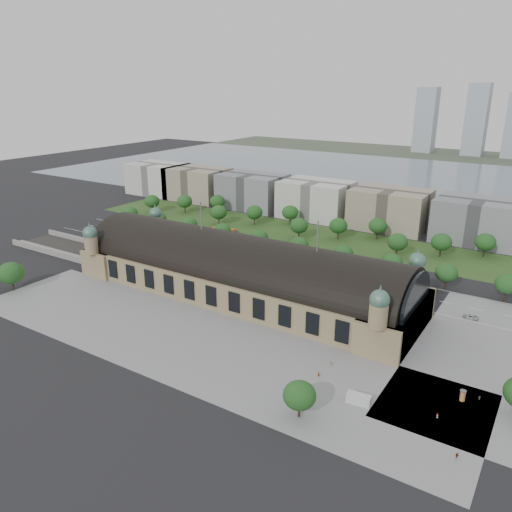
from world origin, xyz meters
The scene contains 65 objects.
ground centered at (0.00, 0.00, 0.00)m, with size 900.00×900.00×0.00m, color black.
station centered at (0.00, 0.00, 10.28)m, with size 150.00×48.40×44.30m.
track_cutting centered at (-110.00, -2.21, 0.70)m, with size 70.00×24.00×3.10m.
plaza_south centered at (10.00, -44.00, 0.00)m, with size 190.00×48.00×0.12m, color gray.
plaza_east centered at (103.00, 0.00, 0.00)m, with size 56.00×100.00×0.12m, color gray.
road_slab centered at (-20.00, 38.00, 0.00)m, with size 260.00×26.00×0.10m, color black.
grass_belt centered at (-15.00, 93.00, 0.00)m, with size 300.00×45.00×0.10m, color #315221.
petrol_station centered at (-53.91, 65.28, 2.95)m, with size 14.00×13.00×5.05m.
lake centered at (0.00, 298.00, 0.00)m, with size 700.00×320.00×0.08m, color slate.
far_shore centered at (0.00, 498.00, 0.00)m, with size 700.00×120.00×0.14m, color #44513D.
far_tower_left centered at (-60.00, 508.00, 40.00)m, with size 24.00×24.00×80.00m, color #9EA8B2.
far_tower_mid centered at (0.00, 508.00, 42.50)m, with size 24.00×24.00×85.00m, color #9EA8B2.
office_0 centered at (-170.00, 133.00, 12.00)m, with size 45.00×32.00×24.00m, color silver.
office_1 centered at (-130.00, 133.00, 12.00)m, with size 45.00×32.00×24.00m, color #A0917E.
office_2 centered at (-80.00, 133.00, 12.00)m, with size 45.00×32.00×24.00m, color gray.
office_3 centered at (-30.00, 133.00, 12.00)m, with size 45.00×32.00×24.00m, color silver.
office_4 centered at (20.00, 133.00, 12.00)m, with size 45.00×32.00×24.00m, color #A0917E.
office_5 centered at (70.00, 133.00, 12.00)m, with size 45.00×32.00×24.00m, color gray.
tree_row_0 centered at (-120.00, 53.00, 7.43)m, with size 9.60×9.60×11.52m.
tree_row_1 centered at (-96.00, 53.00, 7.43)m, with size 9.60×9.60×11.52m.
tree_row_2 centered at (-72.00, 53.00, 7.43)m, with size 9.60×9.60×11.52m.
tree_row_3 centered at (-48.00, 53.00, 7.43)m, with size 9.60×9.60×11.52m.
tree_row_4 centered at (-24.00, 53.00, 7.43)m, with size 9.60×9.60×11.52m.
tree_row_5 centered at (0.00, 53.00, 7.43)m, with size 9.60×9.60×11.52m.
tree_row_6 centered at (24.00, 53.00, 7.43)m, with size 9.60×9.60×11.52m.
tree_row_7 centered at (48.00, 53.00, 7.43)m, with size 9.60×9.60×11.52m.
tree_row_8 centered at (72.00, 53.00, 7.43)m, with size 9.60×9.60×11.52m.
tree_row_9 centered at (96.00, 53.00, 7.43)m, with size 9.60×9.60×11.52m.
tree_belt_0 centered at (-130.00, 83.00, 8.05)m, with size 10.40×10.40×12.48m.
tree_belt_1 centered at (-111.00, 95.00, 8.05)m, with size 10.40×10.40×12.48m.
tree_belt_2 centered at (-92.00, 107.00, 8.05)m, with size 10.40×10.40×12.48m.
tree_belt_3 centered at (-73.00, 83.00, 8.05)m, with size 10.40×10.40×12.48m.
tree_belt_4 centered at (-54.00, 95.00, 8.05)m, with size 10.40×10.40×12.48m.
tree_belt_5 centered at (-35.00, 107.00, 8.05)m, with size 10.40×10.40×12.48m.
tree_belt_6 centered at (-16.00, 83.00, 8.05)m, with size 10.40×10.40×12.48m.
tree_belt_7 centered at (3.00, 95.00, 8.05)m, with size 10.40×10.40×12.48m.
tree_belt_8 centered at (22.00, 107.00, 8.05)m, with size 10.40×10.40×12.48m.
tree_belt_9 centered at (41.00, 83.00, 8.05)m, with size 10.40×10.40×12.48m.
tree_belt_10 centered at (60.00, 95.00, 8.05)m, with size 10.40×10.40×12.48m.
tree_belt_11 centered at (79.00, 107.00, 8.05)m, with size 10.40×10.40×12.48m.
tree_plaza_sw centered at (-85.00, -50.00, 8.05)m, with size 11.00×11.00×12.73m.
tree_plaza_s centered at (60.00, -60.00, 6.80)m, with size 9.00×9.00×10.64m.
traffic_car_0 centered at (-109.09, 32.35, 0.81)m, with size 1.91×4.74×1.61m, color #B8B8BA.
traffic_car_1 centered at (-101.22, 46.38, 0.78)m, with size 1.65×4.74×1.56m, color gray.
traffic_car_2 centered at (-61.01, 37.87, 0.82)m, with size 2.72×5.89×1.64m, color black.
traffic_car_3 centered at (-33.97, 45.33, 0.72)m, with size 2.02×4.96×1.44m, color maroon.
traffic_car_4 centered at (10.13, 35.83, 0.71)m, with size 1.68×4.18×1.42m, color #211B4B.
traffic_car_6 centered at (87.41, 27.86, 0.80)m, with size 2.65×5.74×1.60m, color silver.
parked_car_0 centered at (-56.09, 21.00, 0.73)m, with size 1.54×4.40×1.45m, color black.
parked_car_1 centered at (-57.47, 21.00, 0.82)m, with size 2.71×5.88×1.63m, color #952F13.
parked_car_2 centered at (-65.12, 21.00, 0.68)m, with size 1.91×4.70×1.36m, color #1A2249.
parked_car_3 centered at (-46.45, 21.00, 0.79)m, with size 1.87×4.66×1.59m, color slate.
parked_car_4 centered at (-39.80, 21.00, 0.72)m, with size 1.53×4.39×1.45m, color white.
parked_car_5 centered at (-39.27, 25.00, 0.64)m, with size 2.12×4.59×1.28m, color gray.
parked_car_6 centered at (-22.11, 21.00, 0.78)m, with size 2.20×5.40×1.57m, color black.
bus_west centered at (-20.37, 32.00, 1.50)m, with size 2.51×10.74×2.99m, color #AC231B.
bus_mid centered at (23.77, 27.00, 1.50)m, with size 2.53×10.80×3.01m, color white.
bus_east centered at (12.14, 28.17, 1.87)m, with size 3.15×13.44×3.75m, color #BAB8AC.
van_south centered at (71.00, -45.80, 1.40)m, with size 7.04×3.43×2.94m.
advertising_column centered at (95.62, -28.67, 1.74)m, with size 1.77×1.77×3.35m.
pedestrian_0 centered at (56.54, -32.00, 0.85)m, with size 0.83×0.48×1.71m, color gray.
pedestrian_1 centered at (56.06, -39.67, 0.82)m, with size 0.60×0.39×1.64m, color gray.
pedestrian_2 centered at (99.69, -25.65, 0.78)m, with size 0.76×0.44×1.56m, color gray.
pedestrian_3 centered at (99.36, -53.68, 0.85)m, with size 0.99×0.48×1.70m, color gray.
pedestrian_5 centered at (91.63, -40.39, 0.77)m, with size 0.75×0.43×1.54m, color gray.
Camera 1 is at (110.97, -161.18, 85.42)m, focal length 35.00 mm.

